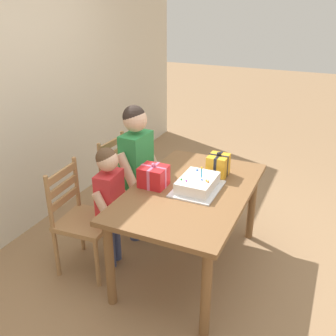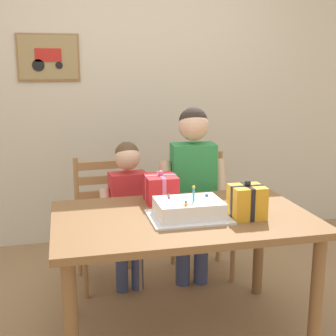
{
  "view_description": "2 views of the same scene",
  "coord_description": "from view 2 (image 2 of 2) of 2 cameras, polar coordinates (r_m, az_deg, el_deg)",
  "views": [
    {
      "loc": [
        -2.54,
        -0.96,
        2.15
      ],
      "look_at": [
        0.04,
        0.21,
        0.88
      ],
      "focal_mm": 41.15,
      "sensor_mm": 36.0,
      "label": 1
    },
    {
      "loc": [
        -0.64,
        -2.36,
        1.57
      ],
      "look_at": [
        -0.06,
        0.13,
        1.0
      ],
      "focal_mm": 48.5,
      "sensor_mm": 36.0,
      "label": 2
    }
  ],
  "objects": [
    {
      "name": "chair_right",
      "position": [
        3.5,
        4.13,
        -5.72
      ],
      "size": [
        0.44,
        0.44,
        0.92
      ],
      "color": "#A87A4C",
      "rests_on": "ground"
    },
    {
      "name": "child_younger",
      "position": [
        3.14,
        -5.01,
        -4.37
      ],
      "size": [
        0.4,
        0.23,
        1.08
      ],
      "color": "#38426B",
      "rests_on": "ground"
    },
    {
      "name": "chair_left",
      "position": [
        3.37,
        -7.77,
        -6.56
      ],
      "size": [
        0.45,
        0.45,
        0.92
      ],
      "color": "#A87A4C",
      "rests_on": "ground"
    },
    {
      "name": "dining_table",
      "position": [
        2.61,
        1.88,
        -8.0
      ],
      "size": [
        1.45,
        0.9,
        0.75
      ],
      "color": "brown",
      "rests_on": "ground"
    },
    {
      "name": "back_wall",
      "position": [
        4.13,
        -4.33,
        8.89
      ],
      "size": [
        6.4,
        0.11,
        2.6
      ],
      "color": "beige",
      "rests_on": "ground"
    },
    {
      "name": "gift_box_beside_cake",
      "position": [
        2.81,
        -0.92,
        -2.59
      ],
      "size": [
        0.19,
        0.22,
        0.2
      ],
      "color": "red",
      "rests_on": "dining_table"
    },
    {
      "name": "gift_box_red_large",
      "position": [
        2.55,
        9.89,
        -4.19
      ],
      "size": [
        0.19,
        0.17,
        0.22
      ],
      "color": "gold",
      "rests_on": "dining_table"
    },
    {
      "name": "ground_plane",
      "position": [
        2.9,
        1.78,
        -20.08
      ],
      "size": [
        20.0,
        20.0,
        0.0
      ],
      "primitive_type": "plane",
      "color": "#997551"
    },
    {
      "name": "child_older",
      "position": [
        3.19,
        3.15,
        -1.49
      ],
      "size": [
        0.48,
        0.28,
        1.3
      ],
      "color": "#38426B",
      "rests_on": "ground"
    },
    {
      "name": "birthday_cake",
      "position": [
        2.52,
        2.61,
        -5.24
      ],
      "size": [
        0.44,
        0.34,
        0.19
      ],
      "color": "silver",
      "rests_on": "dining_table"
    }
  ]
}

